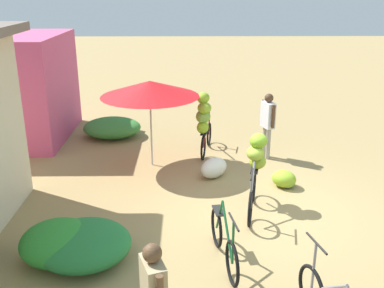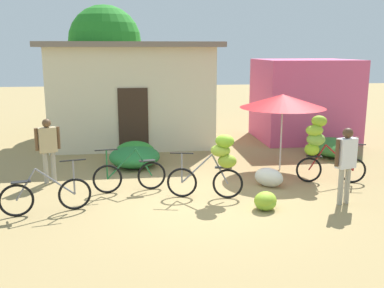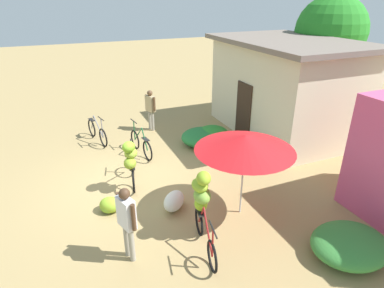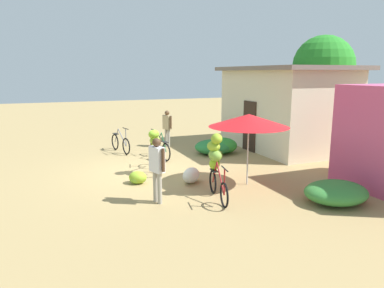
% 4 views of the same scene
% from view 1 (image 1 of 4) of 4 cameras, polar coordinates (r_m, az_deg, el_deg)
% --- Properties ---
extents(ground_plane, '(60.00, 60.00, 0.00)m').
position_cam_1_polar(ground_plane, '(8.48, 8.77, -8.65)').
color(ground_plane, '#9E8453').
extents(shop_pink, '(3.20, 2.80, 2.79)m').
position_cam_1_polar(shop_pink, '(12.96, -22.03, 6.71)').
color(shop_pink, '#CE4E7D').
rests_on(shop_pink, ground).
extents(hedge_bush_front_left, '(1.37, 1.44, 0.56)m').
position_cam_1_polar(hedge_bush_front_left, '(7.12, -13.69, -12.39)').
color(hedge_bush_front_left, '#277737').
rests_on(hedge_bush_front_left, ground).
extents(hedge_bush_front_right, '(1.11, 1.17, 0.61)m').
position_cam_1_polar(hedge_bush_front_right, '(7.21, -16.71, -12.00)').
color(hedge_bush_front_right, '#2D892F').
rests_on(hedge_bush_front_right, ground).
extents(hedge_bush_mid, '(1.33, 1.59, 0.53)m').
position_cam_1_polar(hedge_bush_mid, '(12.53, -10.21, 2.08)').
color(hedge_bush_mid, '#378237').
rests_on(hedge_bush_mid, ground).
extents(market_umbrella, '(2.22, 2.22, 2.00)m').
position_cam_1_polar(market_umbrella, '(9.99, -5.43, 7.09)').
color(market_umbrella, beige).
rests_on(market_umbrella, ground).
extents(bicycle_near_pile, '(1.63, 0.31, 1.00)m').
position_cam_1_polar(bicycle_near_pile, '(6.84, 4.13, -12.46)').
color(bicycle_near_pile, black).
rests_on(bicycle_near_pile, ground).
extents(bicycle_center_loaded, '(1.61, 0.56, 1.41)m').
position_cam_1_polar(bicycle_center_loaded, '(8.37, 8.17, -2.67)').
color(bicycle_center_loaded, black).
rests_on(bicycle_center_loaded, ground).
extents(bicycle_by_shop, '(1.64, 0.48, 1.62)m').
position_cam_1_polar(bicycle_by_shop, '(10.68, 1.56, 3.18)').
color(bicycle_by_shop, black).
rests_on(bicycle_by_shop, ground).
extents(banana_pile_on_ground, '(0.66, 0.68, 0.36)m').
position_cam_1_polar(banana_pile_on_ground, '(9.52, 11.83, -4.45)').
color(banana_pile_on_ground, '#8DB42A').
rests_on(banana_pile_on_ground, ground).
extents(produce_sack, '(0.81, 0.80, 0.44)m').
position_cam_1_polar(produce_sack, '(9.76, 2.82, -3.07)').
color(produce_sack, silver).
rests_on(produce_sack, ground).
extents(person_vendor, '(0.55, 0.32, 1.60)m').
position_cam_1_polar(person_vendor, '(10.77, 9.69, 3.15)').
color(person_vendor, gray).
rests_on(person_vendor, ground).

